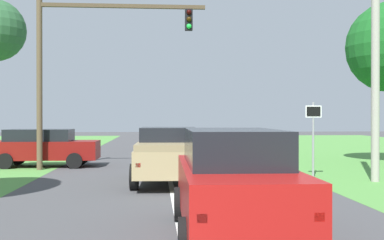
{
  "coord_description": "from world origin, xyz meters",
  "views": [
    {
      "loc": [
        -0.47,
        -3.05,
        2.21
      ],
      "look_at": [
        0.96,
        16.25,
        2.1
      ],
      "focal_mm": 45.03,
      "sensor_mm": 36.0,
      "label": 1
    }
  ],
  "objects_px": {
    "red_suv_near": "(234,181)",
    "pickup_truck_lead": "(168,155)",
    "traffic_light": "(84,52)",
    "utility_pole_right": "(375,49)",
    "keep_moving_sign": "(313,129)",
    "crossing_suv_far": "(44,147)"
  },
  "relations": [
    {
      "from": "red_suv_near",
      "to": "pickup_truck_lead",
      "type": "distance_m",
      "value": 7.44
    },
    {
      "from": "traffic_light",
      "to": "utility_pole_right",
      "type": "relative_size",
      "value": 0.83
    },
    {
      "from": "red_suv_near",
      "to": "keep_moving_sign",
      "type": "relative_size",
      "value": 1.8
    },
    {
      "from": "traffic_light",
      "to": "crossing_suv_far",
      "type": "height_order",
      "value": "traffic_light"
    },
    {
      "from": "red_suv_near",
      "to": "utility_pole_right",
      "type": "height_order",
      "value": "utility_pole_right"
    },
    {
      "from": "crossing_suv_far",
      "to": "utility_pole_right",
      "type": "relative_size",
      "value": 0.52
    },
    {
      "from": "crossing_suv_far",
      "to": "utility_pole_right",
      "type": "height_order",
      "value": "utility_pole_right"
    },
    {
      "from": "pickup_truck_lead",
      "to": "keep_moving_sign",
      "type": "relative_size",
      "value": 1.91
    },
    {
      "from": "crossing_suv_far",
      "to": "utility_pole_right",
      "type": "bearing_deg",
      "value": -25.49
    },
    {
      "from": "traffic_light",
      "to": "crossing_suv_far",
      "type": "relative_size",
      "value": 1.6
    },
    {
      "from": "traffic_light",
      "to": "crossing_suv_far",
      "type": "bearing_deg",
      "value": 146.44
    },
    {
      "from": "keep_moving_sign",
      "to": "traffic_light",
      "type": "bearing_deg",
      "value": 159.4
    },
    {
      "from": "red_suv_near",
      "to": "keep_moving_sign",
      "type": "distance_m",
      "value": 9.63
    },
    {
      "from": "traffic_light",
      "to": "utility_pole_right",
      "type": "distance_m",
      "value": 11.55
    },
    {
      "from": "keep_moving_sign",
      "to": "utility_pole_right",
      "type": "height_order",
      "value": "utility_pole_right"
    },
    {
      "from": "traffic_light",
      "to": "utility_pole_right",
      "type": "xyz_separation_m",
      "value": [
        10.55,
        -4.66,
        -0.43
      ]
    },
    {
      "from": "red_suv_near",
      "to": "crossing_suv_far",
      "type": "bearing_deg",
      "value": 116.07
    },
    {
      "from": "red_suv_near",
      "to": "utility_pole_right",
      "type": "relative_size",
      "value": 0.55
    },
    {
      "from": "pickup_truck_lead",
      "to": "utility_pole_right",
      "type": "xyz_separation_m",
      "value": [
        7.09,
        -0.15,
        3.58
      ]
    },
    {
      "from": "pickup_truck_lead",
      "to": "crossing_suv_far",
      "type": "height_order",
      "value": "pickup_truck_lead"
    },
    {
      "from": "traffic_light",
      "to": "keep_moving_sign",
      "type": "xyz_separation_m",
      "value": [
        8.83,
        -3.32,
        -3.2
      ]
    },
    {
      "from": "keep_moving_sign",
      "to": "utility_pole_right",
      "type": "distance_m",
      "value": 3.53
    }
  ]
}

